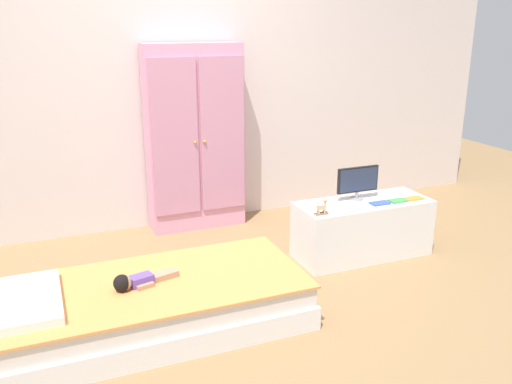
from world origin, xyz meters
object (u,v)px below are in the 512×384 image
at_px(tv_monitor, 358,181).
at_px(rocking_horse_toy, 322,207).
at_px(tv_stand, 362,228).
at_px(bed, 156,304).
at_px(wardrobe, 195,138).
at_px(book_orange, 414,198).
at_px(book_blue, 380,203).
at_px(doll, 134,281).
at_px(book_green, 398,201).

height_order(tv_monitor, rocking_horse_toy, tv_monitor).
height_order(tv_stand, rocking_horse_toy, rocking_horse_toy).
bearing_deg(bed, wardrobe, 65.21).
height_order(bed, book_orange, book_orange).
height_order(wardrobe, tv_monitor, wardrobe).
bearing_deg(book_blue, tv_stand, 129.88).
bearing_deg(book_blue, tv_monitor, 120.89).
xyz_separation_m(tv_stand, book_orange, (0.38, -0.09, 0.22)).
distance_m(doll, tv_stand, 1.84).
xyz_separation_m(bed, book_orange, (2.05, 0.32, 0.30)).
relative_size(tv_monitor, book_orange, 2.35).
bearing_deg(book_blue, bed, -169.66).
bearing_deg(book_green, book_blue, 180.00).
relative_size(wardrobe, book_blue, 10.62).
relative_size(doll, book_orange, 2.69).
height_order(tv_monitor, book_blue, tv_monitor).
distance_m(wardrobe, tv_stand, 1.57).
distance_m(doll, wardrobe, 1.77).
distance_m(rocking_horse_toy, book_orange, 0.81).
bearing_deg(book_orange, bed, -171.17).
bearing_deg(tv_monitor, wardrobe, 133.48).
bearing_deg(tv_monitor, book_blue, -59.11).
bearing_deg(tv_stand, tv_monitor, 105.81).
relative_size(tv_stand, book_blue, 7.00).
xyz_separation_m(bed, wardrobe, (0.69, 1.50, 0.64)).
xyz_separation_m(doll, rocking_horse_toy, (1.37, 0.30, 0.17)).
distance_m(book_blue, book_orange, 0.30).
xyz_separation_m(bed, tv_stand, (1.67, 0.41, 0.08)).
height_order(bed, doll, doll).
xyz_separation_m(tv_monitor, book_green, (0.25, -0.16, -0.14)).
bearing_deg(tv_stand, doll, -166.69).
distance_m(doll, book_blue, 1.90).
height_order(bed, rocking_horse_toy, rocking_horse_toy).
xyz_separation_m(rocking_horse_toy, book_green, (0.66, 0.03, -0.05)).
distance_m(rocking_horse_toy, book_green, 0.66).
bearing_deg(rocking_horse_toy, tv_monitor, 25.66).
relative_size(tv_monitor, book_green, 2.53).
relative_size(rocking_horse_toy, book_orange, 0.82).
height_order(doll, wardrobe, wardrobe).
bearing_deg(book_blue, book_green, 0.00).
height_order(tv_monitor, book_orange, tv_monitor).
xyz_separation_m(bed, book_blue, (1.75, 0.32, 0.30)).
bearing_deg(book_blue, rocking_horse_toy, -176.17).
height_order(rocking_horse_toy, book_green, rocking_horse_toy).
height_order(doll, tv_stand, tv_stand).
bearing_deg(tv_monitor, book_green, -32.31).
relative_size(wardrobe, book_orange, 10.76).
relative_size(rocking_horse_toy, book_green, 0.88).
xyz_separation_m(wardrobe, book_green, (1.22, -1.18, -0.34)).
bearing_deg(bed, book_blue, 10.34).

